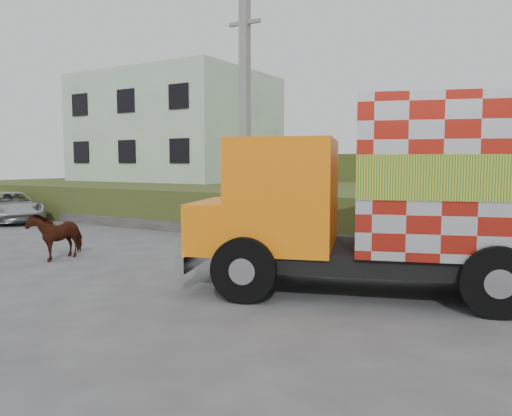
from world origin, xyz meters
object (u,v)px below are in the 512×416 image
Objects in this scene: cargo_truck at (432,196)px; suv at (10,207)px; pedestrian at (322,169)px; cow at (57,235)px; utility_pole at (245,117)px.

cargo_truck reaches higher than suv.
cargo_truck is at bearing 112.79° from pedestrian.
cargo_truck is 18.36m from suv.
pedestrian is at bearing 58.65° from cow.
suv is (-8.81, 4.38, 0.02)m from cow.
pedestrian is (-5.38, 7.20, 0.40)m from cargo_truck.
pedestrian reaches higher than cow.
cow is at bearing -94.89° from suv.
suv is at bearing 151.87° from cargo_truck.
cow is at bearing -108.88° from utility_pole.
cargo_truck is 5.40× the size of pedestrian.
pedestrian is at bearing 108.22° from cargo_truck.
utility_pole is 4.95× the size of pedestrian.
cargo_truck is (7.17, -4.74, -2.16)m from utility_pole.
utility_pole reaches higher than pedestrian.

